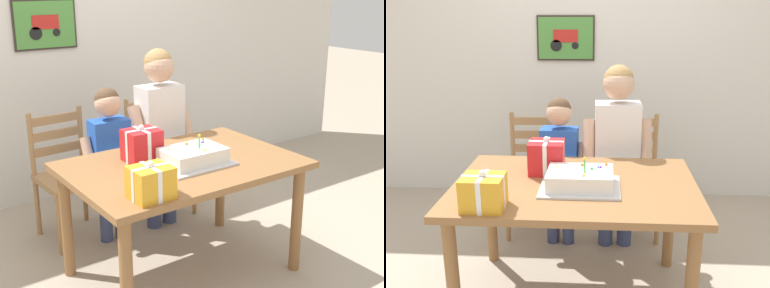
# 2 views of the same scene
# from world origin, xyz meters

# --- Properties ---
(back_wall) EXTENTS (6.40, 0.11, 2.60)m
(back_wall) POSITION_xyz_m (-0.00, 1.68, 1.30)
(back_wall) COLOR silver
(back_wall) RESTS_ON ground
(dining_table) EXTENTS (1.38, 0.94, 0.75)m
(dining_table) POSITION_xyz_m (0.00, 0.00, 0.65)
(dining_table) COLOR olive
(dining_table) RESTS_ON ground
(birthday_cake) EXTENTS (0.44, 0.34, 0.19)m
(birthday_cake) POSITION_xyz_m (0.03, -0.07, 0.80)
(birthday_cake) COLOR silver
(birthday_cake) RESTS_ON dining_table
(gift_box_red_large) EXTENTS (0.21, 0.19, 0.23)m
(gift_box_red_large) POSITION_xyz_m (-0.18, 0.17, 0.85)
(gift_box_red_large) COLOR red
(gift_box_red_large) RESTS_ON dining_table
(gift_box_beside_cake) EXTENTS (0.21, 0.18, 0.20)m
(gift_box_beside_cake) POSITION_xyz_m (-0.43, -0.35, 0.83)
(gift_box_beside_cake) COLOR gold
(gift_box_beside_cake) RESTS_ON dining_table
(chair_left) EXTENTS (0.44, 0.44, 0.92)m
(chair_left) POSITION_xyz_m (-0.38, 0.90, 0.47)
(chair_left) COLOR #A87A4C
(chair_left) RESTS_ON ground
(chair_right) EXTENTS (0.42, 0.42, 0.92)m
(chair_right) POSITION_xyz_m (0.38, 0.90, 0.47)
(chair_right) COLOR #A87A4C
(chair_right) RESTS_ON ground
(child_older) EXTENTS (0.49, 0.28, 1.35)m
(child_older) POSITION_xyz_m (0.25, 0.66, 0.82)
(child_older) COLOR #38426B
(child_older) RESTS_ON ground
(child_younger) EXTENTS (0.41, 0.24, 1.12)m
(child_younger) POSITION_xyz_m (-0.16, 0.66, 0.68)
(child_younger) COLOR #38426B
(child_younger) RESTS_ON ground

